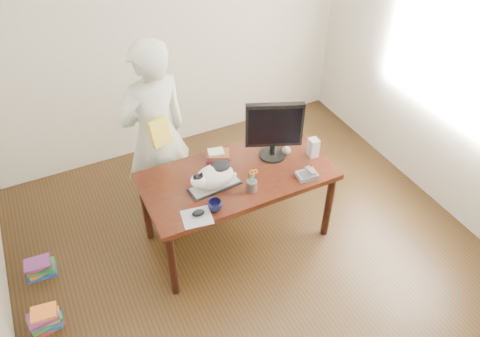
% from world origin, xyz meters
% --- Properties ---
extents(room, '(4.50, 4.50, 4.50)m').
position_xyz_m(room, '(0.00, 0.00, 1.35)').
color(room, black).
rests_on(room, ground).
extents(desk, '(1.60, 0.80, 0.75)m').
position_xyz_m(desk, '(0.00, 0.68, 0.60)').
color(desk, black).
rests_on(desk, ground).
extents(keyboard, '(0.44, 0.20, 0.03)m').
position_xyz_m(keyboard, '(-0.23, 0.54, 0.76)').
color(keyboard, black).
rests_on(keyboard, desk).
extents(cat, '(0.42, 0.24, 0.24)m').
position_xyz_m(cat, '(-0.25, 0.53, 0.87)').
color(cat, white).
rests_on(cat, keyboard).
extents(monitor, '(0.46, 0.31, 0.54)m').
position_xyz_m(monitor, '(0.38, 0.67, 1.06)').
color(monitor, black).
rests_on(monitor, desk).
extents(pen_cup, '(0.10, 0.10, 0.22)m').
position_xyz_m(pen_cup, '(0.02, 0.37, 0.81)').
color(pen_cup, gray).
rests_on(pen_cup, desk).
extents(mousepad, '(0.25, 0.23, 0.01)m').
position_xyz_m(mousepad, '(-0.49, 0.29, 0.75)').
color(mousepad, '#A3A8AF').
rests_on(mousepad, desk).
extents(mouse, '(0.11, 0.08, 0.04)m').
position_xyz_m(mouse, '(-0.47, 0.31, 0.77)').
color(mouse, black).
rests_on(mouse, mousepad).
extents(coffee_mug, '(0.15, 0.15, 0.09)m').
position_xyz_m(coffee_mug, '(-0.34, 0.30, 0.79)').
color(coffee_mug, '#0D0D35').
rests_on(coffee_mug, desk).
extents(phone, '(0.17, 0.14, 0.07)m').
position_xyz_m(phone, '(0.50, 0.31, 0.77)').
color(phone, slate).
rests_on(phone, desk).
extents(speaker, '(0.08, 0.09, 0.17)m').
position_xyz_m(speaker, '(0.70, 0.54, 0.84)').
color(speaker, '#AAAAAD').
rests_on(speaker, desk).
extents(baseball, '(0.07, 0.07, 0.07)m').
position_xyz_m(baseball, '(0.51, 0.66, 0.79)').
color(baseball, beige).
rests_on(baseball, desk).
extents(book_stack, '(0.24, 0.21, 0.08)m').
position_xyz_m(book_stack, '(-0.06, 0.87, 0.78)').
color(book_stack, '#54161D').
rests_on(book_stack, desk).
extents(calculator, '(0.15, 0.19, 0.06)m').
position_xyz_m(calculator, '(0.61, 0.83, 0.78)').
color(calculator, slate).
rests_on(calculator, desk).
extents(person, '(0.75, 0.58, 1.81)m').
position_xyz_m(person, '(-0.49, 1.22, 0.90)').
color(person, white).
rests_on(person, ground).
extents(held_book, '(0.19, 0.14, 0.24)m').
position_xyz_m(held_book, '(-0.49, 1.05, 1.05)').
color(held_book, gold).
rests_on(held_book, person).
extents(book_pile_a, '(0.27, 0.22, 0.18)m').
position_xyz_m(book_pile_a, '(-1.75, 0.40, 0.09)').
color(book_pile_a, '#A12617').
rests_on(book_pile_a, ground).
extents(book_pile_b, '(0.26, 0.20, 0.15)m').
position_xyz_m(book_pile_b, '(-1.72, 0.95, 0.07)').
color(book_pile_b, '#1A45A0').
rests_on(book_pile_b, ground).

